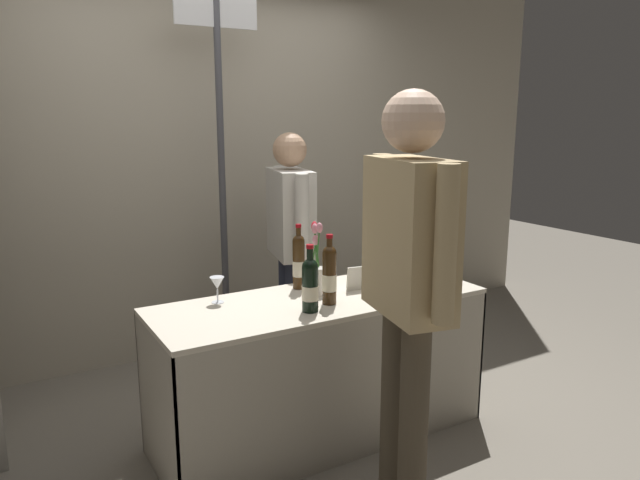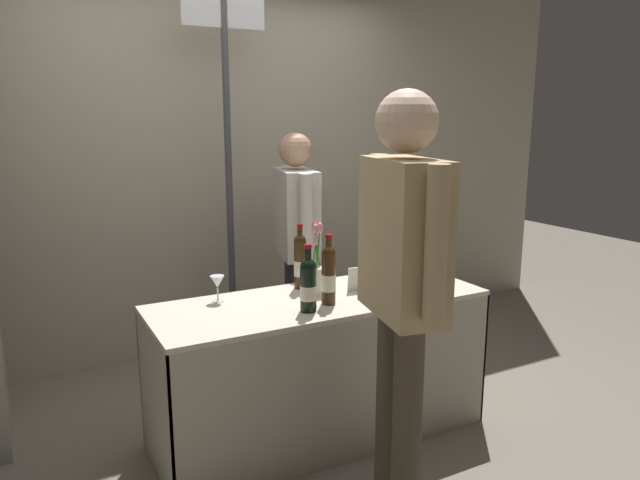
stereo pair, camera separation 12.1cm
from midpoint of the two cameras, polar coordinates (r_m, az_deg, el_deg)
The scene contains 17 objects.
ground_plane at distance 3.29m, azimuth 1.11°, elevation -18.22°, with size 12.00×12.00×0.00m, color gray.
back_partition at distance 4.22m, azimuth -9.00°, elevation 10.90°, with size 5.97×0.12×3.17m, color #B2A893.
tasting_table at distance 3.06m, azimuth 1.15°, elevation -9.94°, with size 1.70×0.61×0.75m.
featured_wine_bottle at distance 2.75m, azimuth 0.12°, elevation -4.29°, with size 0.08×0.08×0.32m.
display_bottle_0 at distance 2.85m, azimuth 2.06°, elevation -3.32°, with size 0.07×0.07×0.35m.
display_bottle_1 at distance 3.16m, azimuth 6.43°, elevation -1.93°, with size 0.07×0.07×0.34m.
display_bottle_2 at distance 3.11m, azimuth -0.83°, elevation -2.02°, with size 0.07×0.07×0.35m.
display_bottle_3 at distance 3.40m, azimuth 11.20°, elevation -1.49°, with size 0.07×0.07×0.29m.
display_bottle_4 at distance 3.37m, azimuth 8.91°, elevation -1.33°, with size 0.07×0.07×0.33m.
wine_glass_near_vendor at distance 3.11m, azimuth 10.06°, elevation -3.33°, with size 0.07×0.07×0.13m.
wine_glass_mid at distance 2.94m, azimuth -8.77°, elevation -4.11°, with size 0.07×0.07×0.13m.
wine_glass_near_taster at distance 3.31m, azimuth 5.94°, elevation -2.25°, with size 0.07×0.07×0.13m.
flower_vase at distance 3.01m, azimuth 0.86°, elevation -3.12°, with size 0.09×0.09×0.38m.
brochure_stand at distance 3.10m, azimuth 5.07°, elevation -3.76°, with size 0.14×0.01×0.13m, color silver.
vendor_presenter at distance 3.74m, azimuth -1.40°, elevation 0.89°, with size 0.31×0.63×1.55m.
taster_foreground_right at distance 2.35m, azimuth 9.48°, elevation -2.66°, with size 0.30×0.61×1.75m.
booth_signpost at distance 3.84m, azimuth -8.03°, elevation 9.21°, with size 0.53×0.04×2.40m.
Camera 2 is at (-1.33, -2.51, 1.65)m, focal length 32.99 mm.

